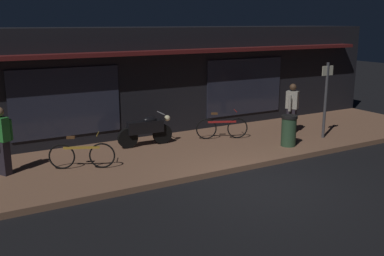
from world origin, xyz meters
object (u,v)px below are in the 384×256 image
(bicycle_extra, at_px, (82,155))
(person_bystander, at_px, (292,108))
(person_photographer, at_px, (2,140))
(sign_post, at_px, (326,96))
(trash_bin, at_px, (289,130))
(bicycle_parked, at_px, (222,128))
(motorcycle, at_px, (146,130))

(bicycle_extra, distance_m, person_bystander, 7.05)
(person_photographer, bearing_deg, sign_post, -7.84)
(sign_post, distance_m, trash_bin, 1.86)
(person_bystander, bearing_deg, bicycle_extra, -179.15)
(bicycle_extra, relative_size, person_bystander, 0.91)
(bicycle_parked, distance_m, person_photographer, 6.47)
(person_photographer, relative_size, sign_post, 0.70)
(motorcycle, relative_size, person_bystander, 1.02)
(motorcycle, distance_m, bicycle_extra, 2.55)
(bicycle_parked, xyz_separation_m, sign_post, (2.90, -1.50, 1.00))
(bicycle_extra, distance_m, trash_bin, 6.04)
(sign_post, bearing_deg, person_photographer, 172.16)
(bicycle_extra, height_order, trash_bin, trash_bin)
(person_photographer, distance_m, trash_bin, 7.87)
(person_photographer, height_order, trash_bin, person_photographer)
(person_bystander, distance_m, sign_post, 1.17)
(person_photographer, bearing_deg, motorcycle, 9.23)
(motorcycle, bearing_deg, sign_post, -20.10)
(motorcycle, height_order, sign_post, sign_post)
(motorcycle, relative_size, trash_bin, 1.83)
(bicycle_extra, bearing_deg, person_bystander, 0.85)
(person_photographer, xyz_separation_m, sign_post, (9.35, -1.29, 0.48))
(sign_post, bearing_deg, bicycle_parked, 152.63)
(bicycle_parked, xyz_separation_m, bicycle_extra, (-4.68, -0.70, 0.00))
(trash_bin, bearing_deg, bicycle_extra, 170.70)
(bicycle_extra, height_order, person_bystander, person_bystander)
(motorcycle, distance_m, bicycle_parked, 2.45)
(motorcycle, xyz_separation_m, person_bystander, (4.76, -1.04, 0.38))
(bicycle_extra, bearing_deg, sign_post, -6.04)
(motorcycle, height_order, bicycle_parked, motorcycle)
(motorcycle, bearing_deg, trash_bin, -29.87)
(bicycle_extra, height_order, sign_post, sign_post)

